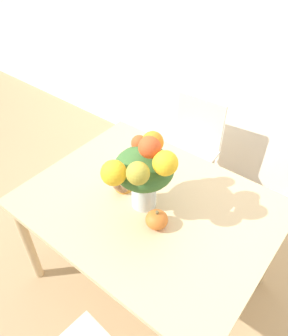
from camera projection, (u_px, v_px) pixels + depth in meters
ground_plane at (148, 277)px, 2.31m from camera, size 12.00×12.00×0.00m
wall_back at (271, 31)px, 2.21m from camera, size 8.00×0.06×2.70m
dining_table at (149, 214)px, 1.87m from camera, size 1.35×1.05×0.76m
flower_vase at (144, 170)px, 1.62m from camera, size 0.36×0.40×0.49m
pumpkin at (157, 220)px, 1.66m from camera, size 0.12×0.12×0.11m
turkey_figurine at (123, 184)px, 1.87m from camera, size 0.10×0.14×0.08m
dining_chair_near_window at (189, 151)px, 2.64m from camera, size 0.45×0.45×0.88m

